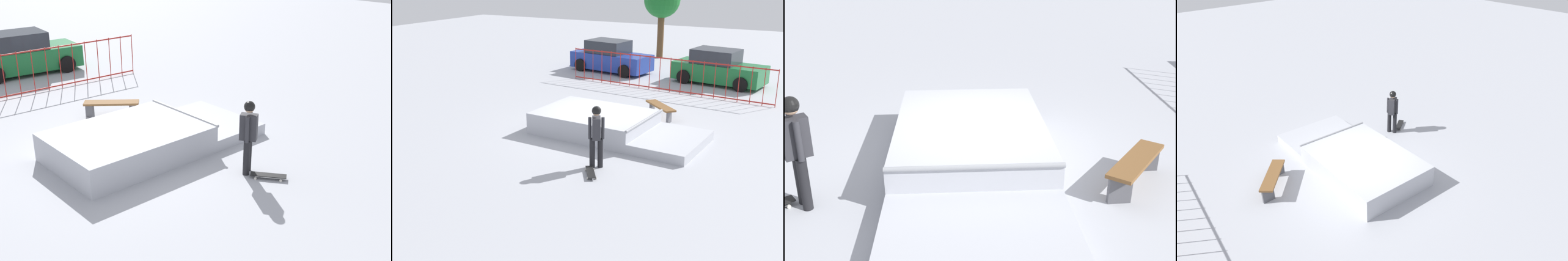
% 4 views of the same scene
% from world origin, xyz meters
% --- Properties ---
extents(ground_plane, '(60.00, 60.00, 0.00)m').
position_xyz_m(ground_plane, '(0.00, 0.00, 0.00)').
color(ground_plane, '#A8AAB2').
extents(skate_ramp, '(5.52, 2.86, 0.74)m').
position_xyz_m(skate_ramp, '(0.35, -0.21, 0.32)').
color(skate_ramp, '#B0B3BB').
rests_on(skate_ramp, ground).
extents(skater, '(0.40, 0.44, 1.73)m').
position_xyz_m(skater, '(1.29, -2.79, 1.01)').
color(skater, black).
rests_on(skater, ground).
extents(park_bench, '(1.46, 1.37, 0.48)m').
position_xyz_m(park_bench, '(1.22, 2.34, 0.36)').
color(park_bench, brown).
rests_on(park_bench, ground).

